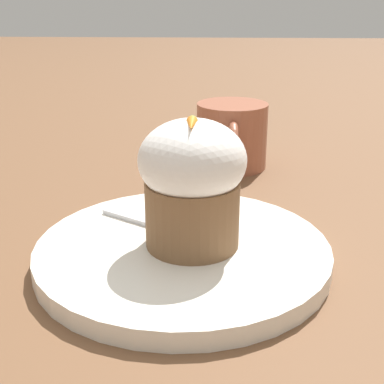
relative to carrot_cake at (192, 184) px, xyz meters
The scene contains 5 objects.
ground_plane 0.07m from the carrot_cake, 122.24° to the right, with size 4.00×4.00×0.00m, color brown.
dessert_plate 0.06m from the carrot_cake, 122.24° to the right, with size 0.23×0.23×0.02m.
carrot_cake is the anchor object (origin of this frame).
spoon 0.06m from the carrot_cake, 146.42° to the right, with size 0.07×0.10×0.01m.
coffee_cup 0.25m from the carrot_cake, behind, with size 0.12×0.08×0.08m.
Camera 1 is at (0.37, 0.02, 0.20)m, focal length 50.00 mm.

